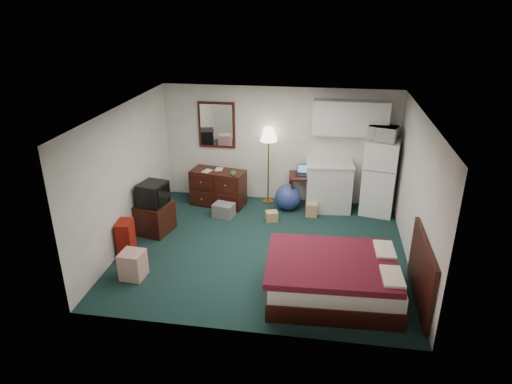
% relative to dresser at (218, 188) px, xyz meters
% --- Properties ---
extents(floor, '(5.00, 4.50, 0.01)m').
position_rel_dresser_xyz_m(floor, '(1.25, -1.74, -0.39)').
color(floor, black).
rests_on(floor, ground).
extents(ceiling, '(5.00, 4.50, 0.01)m').
position_rel_dresser_xyz_m(ceiling, '(1.25, -1.74, 2.11)').
color(ceiling, beige).
rests_on(ceiling, walls).
extents(walls, '(5.01, 4.51, 2.50)m').
position_rel_dresser_xyz_m(walls, '(1.25, -1.74, 0.86)').
color(walls, beige).
rests_on(walls, floor).
extents(mirror, '(0.80, 0.06, 1.00)m').
position_rel_dresser_xyz_m(mirror, '(-0.10, 0.48, 1.26)').
color(mirror, white).
rests_on(mirror, walls).
extents(upper_cabinets, '(1.50, 0.35, 0.70)m').
position_rel_dresser_xyz_m(upper_cabinets, '(2.70, 0.33, 1.56)').
color(upper_cabinets, silver).
rests_on(upper_cabinets, walls).
extents(headboard, '(0.06, 1.56, 1.00)m').
position_rel_dresser_xyz_m(headboard, '(3.71, -2.99, 0.16)').
color(headboard, black).
rests_on(headboard, walls).
extents(dresser, '(1.21, 0.71, 0.78)m').
position_rel_dresser_xyz_m(dresser, '(0.00, 0.00, 0.00)').
color(dresser, black).
rests_on(dresser, floor).
extents(floor_lamp, '(0.41, 0.41, 1.69)m').
position_rel_dresser_xyz_m(floor_lamp, '(1.05, 0.31, 0.45)').
color(floor_lamp, '#BF8231').
rests_on(floor_lamp, floor).
extents(desk, '(0.65, 0.65, 0.72)m').
position_rel_dresser_xyz_m(desk, '(1.82, 0.19, -0.03)').
color(desk, black).
rests_on(desk, floor).
extents(exercise_ball, '(0.62, 0.62, 0.55)m').
position_rel_dresser_xyz_m(exercise_ball, '(1.51, -0.02, -0.11)').
color(exercise_ball, navy).
rests_on(exercise_ball, floor).
extents(kitchen_counter, '(0.98, 0.79, 1.01)m').
position_rel_dresser_xyz_m(kitchen_counter, '(2.34, 0.17, 0.12)').
color(kitchen_counter, silver).
rests_on(kitchen_counter, floor).
extents(fridge, '(0.77, 0.77, 1.57)m').
position_rel_dresser_xyz_m(fridge, '(3.38, 0.14, 0.40)').
color(fridge, white).
rests_on(fridge, floor).
extents(bed, '(1.98, 1.58, 0.61)m').
position_rel_dresser_xyz_m(bed, '(2.47, -2.99, -0.08)').
color(bed, '#480416').
rests_on(bed, floor).
extents(tv_stand, '(0.70, 0.74, 0.58)m').
position_rel_dresser_xyz_m(tv_stand, '(-0.92, -1.42, -0.10)').
color(tv_stand, black).
rests_on(tv_stand, floor).
extents(suitcase, '(0.30, 0.42, 0.63)m').
position_rel_dresser_xyz_m(suitcase, '(-1.11, -2.31, -0.07)').
color(suitcase, maroon).
rests_on(suitcase, floor).
extents(retail_box, '(0.38, 0.38, 0.45)m').
position_rel_dresser_xyz_m(retail_box, '(-0.71, -2.97, -0.16)').
color(retail_box, white).
rests_on(retail_box, floor).
extents(file_bin, '(0.47, 0.39, 0.29)m').
position_rel_dresser_xyz_m(file_bin, '(0.25, -0.59, -0.25)').
color(file_bin, slate).
rests_on(file_bin, floor).
extents(cardboard_box_a, '(0.29, 0.26, 0.20)m').
position_rel_dresser_xyz_m(cardboard_box_a, '(1.24, -0.62, -0.29)').
color(cardboard_box_a, tan).
rests_on(cardboard_box_a, floor).
extents(cardboard_box_b, '(0.24, 0.28, 0.28)m').
position_rel_dresser_xyz_m(cardboard_box_b, '(2.03, -0.23, -0.25)').
color(cardboard_box_b, tan).
rests_on(cardboard_box_b, floor).
extents(laptop, '(0.31, 0.26, 0.20)m').
position_rel_dresser_xyz_m(laptop, '(1.80, 0.16, 0.43)').
color(laptop, black).
rests_on(laptop, desk).
extents(crt_tv, '(0.56, 0.59, 0.43)m').
position_rel_dresser_xyz_m(crt_tv, '(-0.90, -1.43, 0.41)').
color(crt_tv, black).
rests_on(crt_tv, tv_stand).
extents(microwave, '(0.60, 0.45, 0.36)m').
position_rel_dresser_xyz_m(microwave, '(3.33, 0.10, 1.37)').
color(microwave, white).
rests_on(microwave, fridge).
extents(book_a, '(0.16, 0.07, 0.22)m').
position_rel_dresser_xyz_m(book_a, '(-0.29, -0.04, 0.50)').
color(book_a, tan).
rests_on(book_a, dresser).
extents(book_b, '(0.16, 0.03, 0.21)m').
position_rel_dresser_xyz_m(book_b, '(-0.07, 0.06, 0.49)').
color(book_b, tan).
rests_on(book_b, dresser).
extents(mug, '(0.12, 0.10, 0.12)m').
position_rel_dresser_xyz_m(mug, '(0.38, -0.22, 0.45)').
color(mug, '#4C7C42').
rests_on(mug, dresser).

